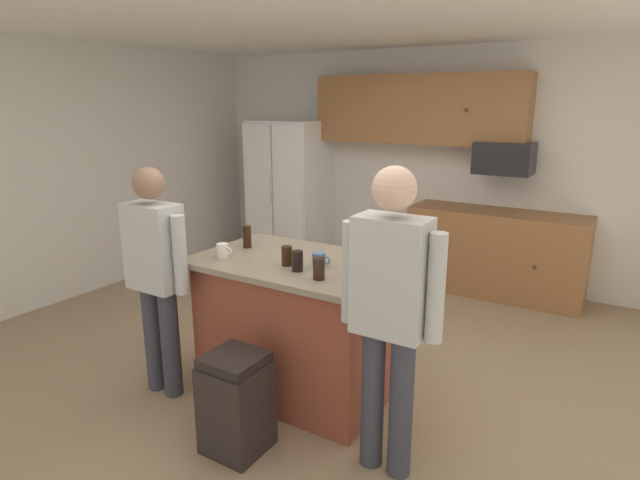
# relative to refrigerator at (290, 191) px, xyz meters

# --- Properties ---
(floor) EXTENTS (7.04, 7.04, 0.00)m
(floor) POSITION_rel_refrigerator_xyz_m (2.00, -2.38, -0.89)
(floor) COLOR #937A5B
(floor) RESTS_ON ground
(ceiling) EXTENTS (7.04, 7.04, 0.00)m
(ceiling) POSITION_rel_refrigerator_xyz_m (2.00, -2.38, 1.71)
(ceiling) COLOR white
(back_wall) EXTENTS (6.40, 0.10, 2.60)m
(back_wall) POSITION_rel_refrigerator_xyz_m (2.00, 0.42, 0.41)
(back_wall) COLOR silver
(back_wall) RESTS_ON ground
(side_wall_left) EXTENTS (0.10, 5.60, 2.60)m
(side_wall_left) POSITION_rel_refrigerator_xyz_m (-1.20, -2.38, 0.41)
(side_wall_left) COLOR silver
(side_wall_left) RESTS_ON ground
(cabinet_run_upper) EXTENTS (2.40, 0.38, 0.75)m
(cabinet_run_upper) POSITION_rel_refrigerator_xyz_m (1.60, 0.22, 1.03)
(cabinet_run_upper) COLOR #936038
(cabinet_run_lower) EXTENTS (1.80, 0.63, 0.90)m
(cabinet_run_lower) POSITION_rel_refrigerator_xyz_m (2.60, 0.10, -0.44)
(cabinet_run_lower) COLOR #936038
(cabinet_run_lower) RESTS_ON ground
(refrigerator) EXTENTS (0.90, 0.76, 1.78)m
(refrigerator) POSITION_rel_refrigerator_xyz_m (0.00, 0.00, 0.00)
(refrigerator) COLOR white
(refrigerator) RESTS_ON ground
(microwave_over_range) EXTENTS (0.56, 0.40, 0.32)m
(microwave_over_range) POSITION_rel_refrigerator_xyz_m (2.60, 0.12, 0.56)
(microwave_over_range) COLOR black
(kitchen_island) EXTENTS (1.38, 0.90, 0.98)m
(kitchen_island) POSITION_rel_refrigerator_xyz_m (1.92, -2.66, -0.40)
(kitchen_island) COLOR brown
(kitchen_island) RESTS_ON ground
(person_elder_center) EXTENTS (0.57, 0.22, 1.61)m
(person_elder_center) POSITION_rel_refrigerator_xyz_m (1.11, -3.17, 0.03)
(person_elder_center) COLOR #383842
(person_elder_center) RESTS_ON ground
(person_guest_right) EXTENTS (0.57, 0.23, 1.71)m
(person_guest_right) POSITION_rel_refrigerator_xyz_m (2.80, -3.09, 0.10)
(person_guest_right) COLOR #383842
(person_guest_right) RESTS_ON ground
(mug_blue_stoneware) EXTENTS (0.12, 0.08, 0.10)m
(mug_blue_stoneware) POSITION_rel_refrigerator_xyz_m (1.46, -2.88, 0.14)
(mug_blue_stoneware) COLOR white
(mug_blue_stoneware) RESTS_ON kitchen_island
(mug_ceramic_white) EXTENTS (0.13, 0.09, 0.09)m
(mug_ceramic_white) POSITION_rel_refrigerator_xyz_m (2.12, -2.70, 0.13)
(mug_ceramic_white) COLOR #4C6B99
(mug_ceramic_white) RESTS_ON kitchen_island
(glass_short_whisky) EXTENTS (0.07, 0.07, 0.13)m
(glass_short_whisky) POSITION_rel_refrigerator_xyz_m (1.93, -2.79, 0.15)
(glass_short_whisky) COLOR black
(glass_short_whisky) RESTS_ON kitchen_island
(tumbler_amber) EXTENTS (0.07, 0.07, 0.16)m
(tumbler_amber) POSITION_rel_refrigerator_xyz_m (2.38, -2.72, 0.16)
(tumbler_amber) COLOR black
(tumbler_amber) RESTS_ON kitchen_island
(glass_dark_ale) EXTENTS (0.07, 0.07, 0.13)m
(glass_dark_ale) POSITION_rel_refrigerator_xyz_m (2.25, -2.91, 0.15)
(glass_dark_ale) COLOR black
(glass_dark_ale) RESTS_ON kitchen_island
(glass_stout_tall) EXTENTS (0.06, 0.06, 0.16)m
(glass_stout_tall) POSITION_rel_refrigerator_xyz_m (1.44, -2.59, 0.17)
(glass_stout_tall) COLOR black
(glass_stout_tall) RESTS_ON kitchen_island
(glass_pilsner) EXTENTS (0.07, 0.07, 0.13)m
(glass_pilsner) POSITION_rel_refrigerator_xyz_m (2.06, -2.85, 0.15)
(glass_pilsner) COLOR black
(glass_pilsner) RESTS_ON kitchen_island
(trash_bin) EXTENTS (0.34, 0.34, 0.61)m
(trash_bin) POSITION_rel_refrigerator_xyz_m (1.98, -3.39, -0.59)
(trash_bin) COLOR black
(trash_bin) RESTS_ON ground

